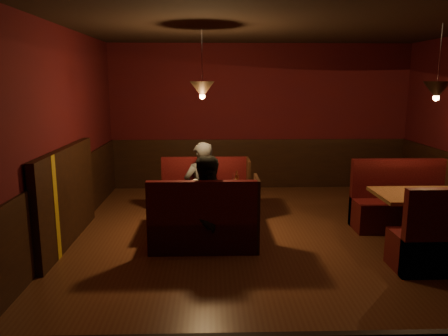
{
  "coord_description": "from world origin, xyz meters",
  "views": [
    {
      "loc": [
        -0.98,
        -5.31,
        2.15
      ],
      "look_at": [
        -0.8,
        0.77,
        0.95
      ],
      "focal_mm": 35.0,
      "sensor_mm": 36.0,
      "label": 1
    }
  ],
  "objects_px": {
    "second_bench_far": "(401,207)",
    "diner_b": "(211,190)",
    "main_table": "(204,197)",
    "second_table": "(426,207)",
    "diner_a": "(202,171)",
    "main_bench_far": "(206,199)",
    "main_bench_near": "(205,228)"
  },
  "relations": [
    {
      "from": "second_table",
      "to": "main_bench_far",
      "type": "bearing_deg",
      "value": 154.13
    },
    {
      "from": "second_bench_far",
      "to": "second_table",
      "type": "bearing_deg",
      "value": -92.2
    },
    {
      "from": "second_table",
      "to": "second_bench_far",
      "type": "bearing_deg",
      "value": 87.8
    },
    {
      "from": "main_bench_near",
      "to": "diner_a",
      "type": "distance_m",
      "value": 1.37
    },
    {
      "from": "main_table",
      "to": "diner_b",
      "type": "distance_m",
      "value": 0.72
    },
    {
      "from": "main_table",
      "to": "diner_b",
      "type": "height_order",
      "value": "diner_b"
    },
    {
      "from": "main_table",
      "to": "diner_b",
      "type": "relative_size",
      "value": 0.81
    },
    {
      "from": "second_table",
      "to": "diner_a",
      "type": "relative_size",
      "value": 0.81
    },
    {
      "from": "main_table",
      "to": "second_table",
      "type": "relative_size",
      "value": 0.99
    },
    {
      "from": "main_bench_near",
      "to": "second_table",
      "type": "height_order",
      "value": "main_bench_near"
    },
    {
      "from": "main_bench_near",
      "to": "diner_b",
      "type": "xyz_separation_m",
      "value": [
        0.08,
        0.07,
        0.49
      ]
    },
    {
      "from": "main_bench_near",
      "to": "main_bench_far",
      "type": "bearing_deg",
      "value": 90.0
    },
    {
      "from": "main_table",
      "to": "main_bench_near",
      "type": "height_order",
      "value": "main_bench_near"
    },
    {
      "from": "main_bench_far",
      "to": "diner_b",
      "type": "distance_m",
      "value": 1.47
    },
    {
      "from": "main_table",
      "to": "second_table",
      "type": "distance_m",
      "value": 2.98
    },
    {
      "from": "second_bench_far",
      "to": "diner_b",
      "type": "height_order",
      "value": "diner_b"
    },
    {
      "from": "main_bench_far",
      "to": "diner_a",
      "type": "xyz_separation_m",
      "value": [
        -0.05,
        -0.17,
        0.49
      ]
    },
    {
      "from": "main_bench_far",
      "to": "diner_a",
      "type": "distance_m",
      "value": 0.53
    },
    {
      "from": "main_bench_far",
      "to": "second_bench_far",
      "type": "bearing_deg",
      "value": -12.12
    },
    {
      "from": "main_table",
      "to": "diner_a",
      "type": "xyz_separation_m",
      "value": [
        -0.04,
        0.55,
        0.27
      ]
    },
    {
      "from": "diner_a",
      "to": "second_table",
      "type": "bearing_deg",
      "value": 135.84
    },
    {
      "from": "second_table",
      "to": "diner_b",
      "type": "xyz_separation_m",
      "value": [
        -2.81,
        0.02,
        0.25
      ]
    },
    {
      "from": "main_table",
      "to": "main_bench_far",
      "type": "height_order",
      "value": "main_bench_far"
    },
    {
      "from": "main_table",
      "to": "second_table",
      "type": "bearing_deg",
      "value": -13.11
    },
    {
      "from": "main_bench_far",
      "to": "diner_b",
      "type": "height_order",
      "value": "diner_b"
    },
    {
      "from": "diner_b",
      "to": "diner_a",
      "type": "bearing_deg",
      "value": 71.73
    },
    {
      "from": "diner_a",
      "to": "main_table",
      "type": "bearing_deg",
      "value": 72.48
    },
    {
      "from": "main_bench_near",
      "to": "second_bench_far",
      "type": "height_order",
      "value": "second_bench_far"
    },
    {
      "from": "main_bench_near",
      "to": "second_table",
      "type": "distance_m",
      "value": 2.9
    },
    {
      "from": "second_bench_far",
      "to": "diner_a",
      "type": "distance_m",
      "value": 3.05
    },
    {
      "from": "second_table",
      "to": "second_bench_far",
      "type": "height_order",
      "value": "second_bench_far"
    },
    {
      "from": "main_bench_far",
      "to": "main_bench_near",
      "type": "xyz_separation_m",
      "value": [
        0.0,
        -1.45,
        0.0
      ]
    }
  ]
}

